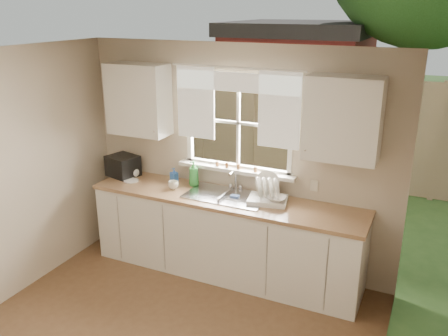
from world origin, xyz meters
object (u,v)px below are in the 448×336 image
at_px(dish_rack, 268,195).
at_px(black_appliance, 123,166).
at_px(soap_bottle_a, 194,173).
at_px(cup, 173,185).

relative_size(dish_rack, black_appliance, 1.32).
distance_m(soap_bottle_a, cup, 0.27).
distance_m(dish_rack, black_appliance, 1.86).
height_order(cup, black_appliance, black_appliance).
distance_m(dish_rack, cup, 1.09).
xyz_separation_m(dish_rack, cup, (-1.08, -0.09, -0.03)).
xyz_separation_m(dish_rack, soap_bottle_a, (-0.92, 0.09, 0.07)).
bearing_deg(black_appliance, dish_rack, 14.01).
height_order(soap_bottle_a, cup, soap_bottle_a).
bearing_deg(dish_rack, soap_bottle_a, 174.17).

